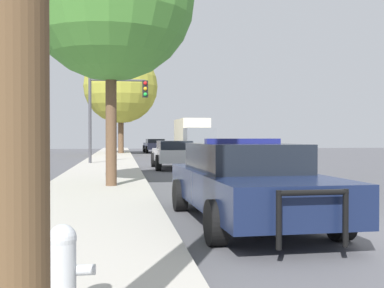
{
  "coord_description": "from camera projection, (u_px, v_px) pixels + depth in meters",
  "views": [
    {
      "loc": [
        -4.4,
        -6.51,
        1.52
      ],
      "look_at": [
        -1.73,
        11.63,
        1.24
      ],
      "focal_mm": 45.0,
      "sensor_mm": 36.0,
      "label": 1
    }
  ],
  "objects": [
    {
      "name": "sidewalk_left",
      "position": [
        68.0,
        246.0,
        6.36
      ],
      "size": [
        3.0,
        110.0,
        0.13
      ],
      "color": "#ADA89E",
      "rests_on": "ground_plane"
    },
    {
      "name": "police_car",
      "position": [
        246.0,
        181.0,
        8.47
      ],
      "size": [
        2.24,
        5.36,
        1.48
      ],
      "rotation": [
        0.0,
        0.0,
        3.18
      ],
      "color": "#141E3D",
      "rests_on": "ground_plane"
    },
    {
      "name": "fire_hydrant",
      "position": [
        62.0,
        266.0,
        3.75
      ],
      "size": [
        0.51,
        0.22,
        0.7
      ],
      "color": "#B7BCC1",
      "rests_on": "sidewalk_left"
    },
    {
      "name": "traffic_light",
      "position": [
        115.0,
        102.0,
        25.57
      ],
      "size": [
        3.15,
        0.35,
        4.55
      ],
      "color": "#424247",
      "rests_on": "sidewalk_left"
    },
    {
      "name": "car_background_midblock",
      "position": [
        174.0,
        153.0,
        22.8
      ],
      "size": [
        1.93,
        4.48,
        1.33
      ],
      "rotation": [
        0.0,
        0.0,
        0.01
      ],
      "color": "#B7B7BC",
      "rests_on": "ground_plane"
    },
    {
      "name": "car_background_distant",
      "position": [
        155.0,
        145.0,
        45.14
      ],
      "size": [
        2.14,
        4.29,
        1.31
      ],
      "rotation": [
        0.0,
        0.0,
        0.04
      ],
      "color": "#333856",
      "rests_on": "ground_plane"
    },
    {
      "name": "box_truck",
      "position": [
        193.0,
        136.0,
        39.15
      ],
      "size": [
        2.6,
        7.13,
        2.99
      ],
      "rotation": [
        0.0,
        0.0,
        3.17
      ],
      "color": "slate",
      "rests_on": "ground_plane"
    },
    {
      "name": "tree_sidewalk_far",
      "position": [
        121.0,
        86.0,
        40.62
      ],
      "size": [
        6.23,
        6.23,
        8.77
      ],
      "color": "brown",
      "rests_on": "sidewalk_left"
    }
  ]
}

